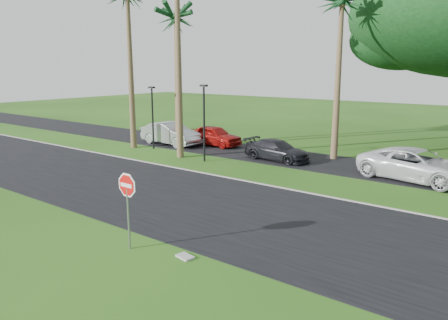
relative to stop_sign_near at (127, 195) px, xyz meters
name	(u,v)px	position (x,y,z in m)	size (l,w,h in m)	color
ground	(182,220)	(-0.50, 3.00, -1.77)	(120.00, 120.00, 0.00)	#234812
road	(215,206)	(-0.50, 5.00, -1.76)	(120.00, 8.00, 0.02)	black
parking_strip	(323,163)	(-0.50, 15.50, -1.76)	(120.00, 5.00, 0.02)	black
curb	(267,185)	(-0.50, 9.05, -1.74)	(120.00, 0.12, 0.06)	gray
stop_sign_near	(127,195)	(0.00, 0.00, 0.00)	(1.05, 0.07, 2.62)	gray
palm_left_mid	(176,21)	(-11.00, 14.00, 6.90)	(5.00, 5.00, 10.00)	brown
palm_center	(342,6)	(-0.50, 17.00, 7.39)	(5.00, 5.00, 10.50)	brown
streetlight_left	(152,113)	(-12.00, 12.50, 0.72)	(0.45, 0.25, 4.34)	black
streetlight_right	(204,118)	(-6.50, 11.50, 0.88)	(0.45, 0.25, 4.64)	black
car_silver	(171,134)	(-12.16, 14.40, -0.96)	(1.72, 4.94, 1.63)	#A8ABB0
car_red	(214,136)	(-9.36, 16.07, -1.05)	(1.72, 4.27, 1.46)	#A0100D
car_dark	(277,150)	(-3.12, 14.43, -1.15)	(1.74, 4.29, 1.25)	black
car_minivan	(417,165)	(5.06, 14.42, -0.97)	(2.67, 5.79, 1.61)	silver
utility_slab	(185,257)	(1.86, 0.57, -1.74)	(0.55, 0.35, 0.06)	#9C9D95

